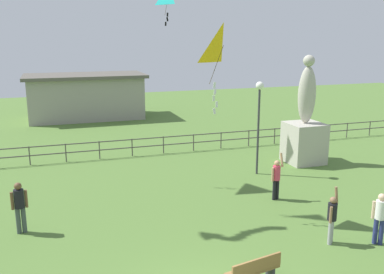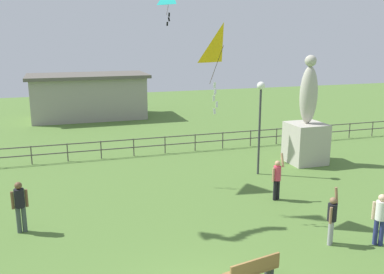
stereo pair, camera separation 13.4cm
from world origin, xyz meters
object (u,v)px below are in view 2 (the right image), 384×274
at_px(person_0, 277,177).
at_px(kite_5, 223,49).
at_px(park_bench, 252,271).
at_px(person_3, 20,204).
at_px(lamppost, 260,107).
at_px(person_4, 332,217).
at_px(person_5, 380,215).
at_px(statue_monument, 306,130).

distance_m(person_0, kite_5, 5.75).
bearing_deg(park_bench, person_3, 137.94).
relative_size(lamppost, person_0, 2.29).
distance_m(park_bench, person_4, 3.64).
bearing_deg(person_5, statue_monument, 72.16).
xyz_separation_m(person_4, person_5, (1.36, -0.49, 0.07)).
height_order(person_0, person_3, person_0).
height_order(person_0, person_5, person_5).
xyz_separation_m(park_bench, person_3, (-5.78, 5.21, 0.53)).
height_order(park_bench, person_0, person_0).
bearing_deg(kite_5, person_4, -47.35).
height_order(lamppost, person_3, lamppost).
bearing_deg(park_bench, person_5, 11.18).
height_order(statue_monument, park_bench, statue_monument).
xyz_separation_m(person_0, person_5, (1.15, -4.30, 0.03)).
bearing_deg(lamppost, person_0, -103.67).
bearing_deg(lamppost, park_bench, -117.18).
relative_size(statue_monument, lamppost, 1.25).
xyz_separation_m(person_0, person_3, (-9.32, -0.01, 0.05)).
xyz_separation_m(person_3, kite_5, (6.55, -1.03, 4.89)).
distance_m(statue_monument, park_bench, 12.00).
relative_size(lamppost, person_4, 2.39).
bearing_deg(person_0, person_3, -179.91).
distance_m(park_bench, person_5, 4.81).
bearing_deg(person_4, person_0, 86.83).
height_order(person_3, kite_5, kite_5).
relative_size(lamppost, kite_5, 1.47).
bearing_deg(person_3, lamppost, 17.45).
distance_m(statue_monument, person_0, 5.71).
distance_m(park_bench, person_0, 6.33).
bearing_deg(person_3, person_4, -22.64).
distance_m(lamppost, person_5, 7.78).
bearing_deg(person_4, park_bench, -156.92).
bearing_deg(person_4, statue_monument, 62.83).
relative_size(person_3, kite_5, 0.59).
height_order(person_4, kite_5, kite_5).
xyz_separation_m(person_0, kite_5, (-2.76, -1.04, 4.94)).
xyz_separation_m(person_3, person_4, (9.11, -3.80, -0.09)).
xyz_separation_m(statue_monument, person_3, (-13.18, -4.15, -0.68)).
bearing_deg(person_4, person_3, 157.36).
relative_size(lamppost, person_5, 2.22).
height_order(lamppost, kite_5, kite_5).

